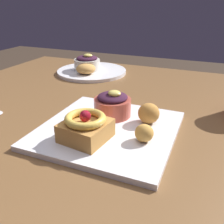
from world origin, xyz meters
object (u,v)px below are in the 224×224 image
berry_ramekin (113,104)px  fritter_front (144,133)px  back_plate (92,71)px  back_pastry (86,69)px  cake_slice (86,127)px  fritter_middle (149,113)px  back_ramekin (87,63)px  front_plate (108,130)px

berry_ramekin → fritter_front: 0.13m
back_plate → fritter_front: bearing=-52.3°
back_plate → back_pastry: size_ratio=3.76×
cake_slice → fritter_middle: bearing=50.7°
berry_ramekin → back_pastry: bearing=128.0°
back_pastry → berry_ramekin: bearing=-52.0°
fritter_front → cake_slice: bearing=-161.6°
back_pastry → fritter_front: bearing=-48.9°
back_plate → back_ramekin: size_ratio=2.70×
berry_ramekin → back_plate: berry_ramekin is taller
cake_slice → fritter_front: size_ratio=2.60×
fritter_front → back_pastry: size_ratio=0.52×
berry_ramekin → fritter_middle: berry_ramekin is taller
cake_slice → fritter_front: cake_slice is taller
cake_slice → back_ramekin: bearing=117.6°
back_ramekin → front_plate: bearing=-56.7°
front_plate → back_pastry: bearing=124.7°
back_plate → back_ramekin: 0.04m
front_plate → fritter_middle: fritter_middle is taller
front_plate → back_plate: (-0.25, 0.41, 0.00)m
fritter_front → back_pastry: 0.51m
back_ramekin → back_pastry: 0.05m
fritter_front → back_plate: (-0.34, 0.44, -0.02)m
front_plate → back_ramekin: (-0.27, 0.40, 0.03)m
front_plate → fritter_front: fritter_front is taller
fritter_middle → fritter_front: bearing=-80.8°
fritter_front → back_plate: size_ratio=0.14×
front_plate → berry_ramekin: size_ratio=3.25×
front_plate → berry_ramekin: (-0.02, 0.06, 0.03)m
fritter_front → back_plate: bearing=127.7°
front_plate → back_pastry: back_pastry is taller
fritter_middle → back_pastry: bearing=136.8°
berry_ramekin → fritter_middle: (0.09, -0.00, -0.01)m
back_plate → back_ramekin: bearing=-152.6°
front_plate → fritter_middle: size_ratio=5.88×
front_plate → cake_slice: size_ratio=2.93×
cake_slice → fritter_front: (0.11, 0.04, -0.01)m
front_plate → back_plate: 0.48m
front_plate → cake_slice: cake_slice is taller
cake_slice → berry_ramekin: 0.12m
back_ramekin → back_pastry: size_ratio=1.39×
back_ramekin → fritter_middle: bearing=-45.7°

